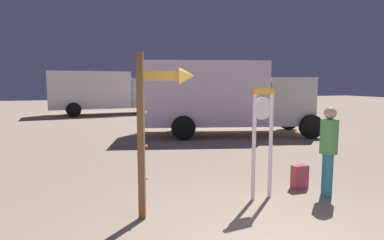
{
  "coord_description": "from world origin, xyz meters",
  "views": [
    {
      "loc": [
        -2.28,
        -3.12,
        2.12
      ],
      "look_at": [
        0.32,
        4.42,
        1.2
      ],
      "focal_mm": 30.36,
      "sensor_mm": 36.0,
      "label": 1
    }
  ],
  "objects_px": {
    "standing_clock": "(262,131)",
    "person_near_clock": "(329,147)",
    "arrow_sign": "(157,112)",
    "backpack": "(299,177)",
    "box_truck_near": "(222,95)",
    "box_truck_far": "(101,91)"
  },
  "relations": [
    {
      "from": "standing_clock",
      "to": "arrow_sign",
      "type": "xyz_separation_m",
      "value": [
        -1.99,
        -0.28,
        0.43
      ]
    },
    {
      "from": "arrow_sign",
      "to": "box_truck_near",
      "type": "relative_size",
      "value": 0.36
    },
    {
      "from": "standing_clock",
      "to": "backpack",
      "type": "height_order",
      "value": "standing_clock"
    },
    {
      "from": "box_truck_far",
      "to": "box_truck_near",
      "type": "bearing_deg",
      "value": -68.54
    },
    {
      "from": "backpack",
      "to": "box_truck_far",
      "type": "relative_size",
      "value": 0.06
    },
    {
      "from": "standing_clock",
      "to": "person_near_clock",
      "type": "bearing_deg",
      "value": -12.74
    },
    {
      "from": "backpack",
      "to": "box_truck_far",
      "type": "bearing_deg",
      "value": 99.11
    },
    {
      "from": "standing_clock",
      "to": "box_truck_far",
      "type": "xyz_separation_m",
      "value": [
        -1.73,
        17.53,
        0.33
      ]
    },
    {
      "from": "arrow_sign",
      "to": "standing_clock",
      "type": "bearing_deg",
      "value": 7.9
    },
    {
      "from": "arrow_sign",
      "to": "box_truck_near",
      "type": "height_order",
      "value": "box_truck_near"
    },
    {
      "from": "arrow_sign",
      "to": "person_near_clock",
      "type": "distance_m",
      "value": 3.32
    },
    {
      "from": "standing_clock",
      "to": "arrow_sign",
      "type": "bearing_deg",
      "value": -172.1
    },
    {
      "from": "backpack",
      "to": "person_near_clock",
      "type": "bearing_deg",
      "value": -69.34
    },
    {
      "from": "box_truck_near",
      "to": "box_truck_far",
      "type": "xyz_separation_m",
      "value": [
        -4.11,
        10.46,
        -0.03
      ]
    },
    {
      "from": "backpack",
      "to": "box_truck_near",
      "type": "distance_m",
      "value": 7.08
    },
    {
      "from": "standing_clock",
      "to": "arrow_sign",
      "type": "relative_size",
      "value": 0.78
    },
    {
      "from": "box_truck_near",
      "to": "box_truck_far",
      "type": "relative_size",
      "value": 1.0
    },
    {
      "from": "arrow_sign",
      "to": "box_truck_far",
      "type": "relative_size",
      "value": 0.35
    },
    {
      "from": "backpack",
      "to": "box_truck_near",
      "type": "height_order",
      "value": "box_truck_near"
    },
    {
      "from": "person_near_clock",
      "to": "box_truck_near",
      "type": "height_order",
      "value": "box_truck_near"
    },
    {
      "from": "person_near_clock",
      "to": "box_truck_far",
      "type": "xyz_separation_m",
      "value": [
        -2.97,
        17.81,
        0.64
      ]
    },
    {
      "from": "standing_clock",
      "to": "box_truck_far",
      "type": "height_order",
      "value": "box_truck_far"
    }
  ]
}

